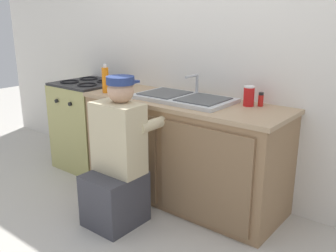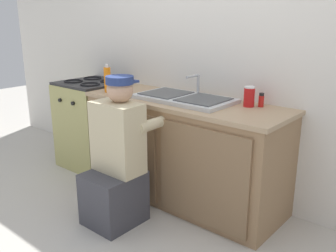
# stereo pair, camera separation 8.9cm
# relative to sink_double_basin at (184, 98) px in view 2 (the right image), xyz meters

# --- Properties ---
(ground_plane) EXTENTS (12.00, 12.00, 0.00)m
(ground_plane) POSITION_rel_sink_double_basin_xyz_m (0.00, -0.30, -0.88)
(ground_plane) COLOR beige
(back_wall) EXTENTS (6.00, 0.10, 2.50)m
(back_wall) POSITION_rel_sink_double_basin_xyz_m (0.00, 0.35, 0.37)
(back_wall) COLOR silver
(back_wall) RESTS_ON ground_plane
(counter_cabinet) EXTENTS (1.71, 0.62, 0.82)m
(counter_cabinet) POSITION_rel_sink_double_basin_xyz_m (0.00, -0.01, -0.46)
(counter_cabinet) COLOR #997551
(counter_cabinet) RESTS_ON ground_plane
(countertop) EXTENTS (1.75, 0.62, 0.03)m
(countertop) POSITION_rel_sink_double_basin_xyz_m (0.00, -0.00, -0.04)
(countertop) COLOR tan
(countertop) RESTS_ON counter_cabinet
(sink_double_basin) EXTENTS (0.80, 0.44, 0.19)m
(sink_double_basin) POSITION_rel_sink_double_basin_xyz_m (0.00, 0.00, 0.00)
(sink_double_basin) COLOR silver
(sink_double_basin) RESTS_ON countertop
(stove_range) EXTENTS (0.59, 0.62, 0.89)m
(stove_range) POSITION_rel_sink_double_basin_xyz_m (-1.17, -0.00, -0.43)
(stove_range) COLOR tan
(stove_range) RESTS_ON ground_plane
(plumber_person) EXTENTS (0.42, 0.61, 1.10)m
(plumber_person) POSITION_rel_sink_double_basin_xyz_m (-0.14, -0.62, -0.42)
(plumber_person) COLOR #3F3F47
(plumber_person) RESTS_ON ground_plane
(coffee_mug) EXTENTS (0.13, 0.08, 0.09)m
(coffee_mug) POSITION_rel_sink_double_basin_xyz_m (-0.66, -0.05, 0.03)
(coffee_mug) COLOR #335699
(coffee_mug) RESTS_ON countertop
(soap_bottle_orange) EXTENTS (0.06, 0.06, 0.25)m
(soap_bottle_orange) POSITION_rel_sink_double_basin_xyz_m (-0.72, -0.18, 0.09)
(soap_bottle_orange) COLOR orange
(soap_bottle_orange) RESTS_ON countertop
(soda_cup_red) EXTENTS (0.08, 0.08, 0.15)m
(soda_cup_red) POSITION_rel_sink_double_basin_xyz_m (0.50, 0.14, 0.06)
(soda_cup_red) COLOR red
(soda_cup_red) RESTS_ON countertop
(spice_bottle_red) EXTENTS (0.04, 0.04, 0.10)m
(spice_bottle_red) POSITION_rel_sink_double_basin_xyz_m (0.58, 0.19, 0.03)
(spice_bottle_red) COLOR red
(spice_bottle_red) RESTS_ON countertop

